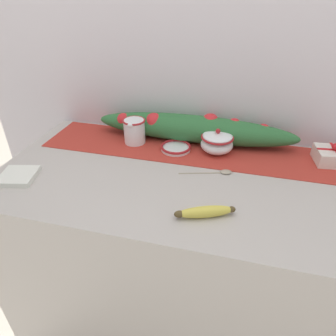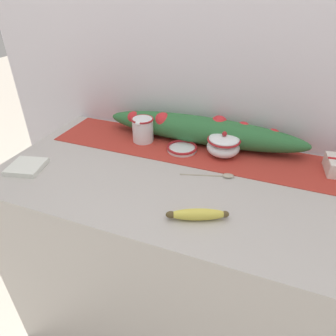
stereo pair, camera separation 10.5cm
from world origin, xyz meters
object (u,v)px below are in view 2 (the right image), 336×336
at_px(cream_pitcher, 143,129).
at_px(banana, 197,214).
at_px(sugar_bowl, 223,145).
at_px(small_dish, 182,148).
at_px(napkin_stack, 27,167).
at_px(spoon, 224,176).

xyz_separation_m(cream_pitcher, banana, (0.37, -0.41, -0.04)).
height_order(cream_pitcher, sugar_bowl, cream_pitcher).
distance_m(cream_pitcher, small_dish, 0.20).
distance_m(small_dish, napkin_stack, 0.61).
height_order(cream_pitcher, small_dish, cream_pitcher).
relative_size(banana, napkin_stack, 1.51).
bearing_deg(sugar_bowl, napkin_stack, -151.21).
distance_m(sugar_bowl, small_dish, 0.17).
distance_m(cream_pitcher, banana, 0.55).
relative_size(small_dish, banana, 0.70).
distance_m(small_dish, spoon, 0.24).
bearing_deg(napkin_stack, small_dish, 34.40).
height_order(sugar_bowl, spoon, sugar_bowl).
relative_size(sugar_bowl, napkin_stack, 1.09).
bearing_deg(spoon, small_dish, 132.08).
bearing_deg(cream_pitcher, banana, -47.95).
xyz_separation_m(small_dish, banana, (0.18, -0.38, 0.00)).
bearing_deg(small_dish, sugar_bowl, 7.99).
distance_m(cream_pitcher, sugar_bowl, 0.36).
xyz_separation_m(sugar_bowl, spoon, (0.04, -0.15, -0.04)).
bearing_deg(sugar_bowl, spoon, -74.76).
bearing_deg(spoon, banana, -112.59).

